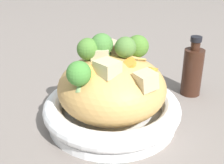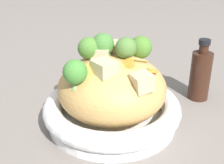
% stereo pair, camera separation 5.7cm
% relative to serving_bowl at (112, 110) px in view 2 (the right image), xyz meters
% --- Properties ---
extents(ground_plane, '(3.00, 3.00, 0.00)m').
position_rel_serving_bowl_xyz_m(ground_plane, '(0.00, 0.00, -0.03)').
color(ground_plane, slate).
extents(serving_bowl, '(0.27, 0.27, 0.05)m').
position_rel_serving_bowl_xyz_m(serving_bowl, '(0.00, 0.00, 0.00)').
color(serving_bowl, white).
rests_on(serving_bowl, ground_plane).
extents(noodle_heap, '(0.21, 0.21, 0.12)m').
position_rel_serving_bowl_xyz_m(noodle_heap, '(-0.00, 0.00, 0.05)').
color(noodle_heap, tan).
rests_on(noodle_heap, serving_bowl).
extents(broccoli_florets, '(0.14, 0.19, 0.08)m').
position_rel_serving_bowl_xyz_m(broccoli_florets, '(-0.01, 0.01, 0.12)').
color(broccoli_florets, '#95AD69').
rests_on(broccoli_florets, serving_bowl).
extents(carrot_coins, '(0.13, 0.08, 0.03)m').
position_rel_serving_bowl_xyz_m(carrot_coins, '(0.02, -0.03, 0.10)').
color(carrot_coins, orange).
rests_on(carrot_coins, serving_bowl).
extents(zucchini_slices, '(0.07, 0.07, 0.04)m').
position_rel_serving_bowl_xyz_m(zucchini_slices, '(0.00, 0.05, 0.10)').
color(zucchini_slices, beige).
rests_on(zucchini_slices, serving_bowl).
extents(chicken_chunks, '(0.13, 0.14, 0.05)m').
position_rel_serving_bowl_xyz_m(chicken_chunks, '(0.01, -0.01, 0.11)').
color(chicken_chunks, '#D1BD8B').
rests_on(chicken_chunks, serving_bowl).
extents(soy_sauce_bottle, '(0.05, 0.05, 0.14)m').
position_rel_serving_bowl_xyz_m(soy_sauce_bottle, '(0.16, 0.15, 0.03)').
color(soy_sauce_bottle, '#381E14').
rests_on(soy_sauce_bottle, ground_plane).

